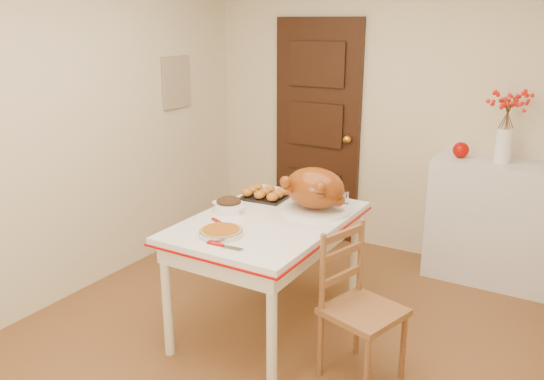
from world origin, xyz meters
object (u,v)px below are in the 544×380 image
Objects in this scene: pumpkin_pie at (221,231)px; kitchen_table at (268,274)px; chair_oak at (364,308)px; sideboard at (494,223)px; turkey_platter at (315,191)px.

kitchen_table is at bearing 77.17° from pumpkin_pie.
kitchen_table is 5.12× the size of pumpkin_pie.
kitchen_table is 0.78m from chair_oak.
chair_oak is at bearing -13.97° from kitchen_table.
sideboard is 1.79m from chair_oak.
turkey_platter reaches higher than sideboard.
turkey_platter is (-0.96, -1.28, 0.46)m from sideboard.
sideboard reaches higher than pumpkin_pie.
pumpkin_pie is at bearing -123.38° from turkey_platter.
turkey_platter is (0.20, 0.27, 0.55)m from kitchen_table.
chair_oak is (0.75, -0.19, 0.05)m from kitchen_table.
sideboard is at bearing 43.43° from turkey_platter.
sideboard reaches higher than kitchen_table.
kitchen_table is at bearing -136.28° from turkey_platter.
sideboard is at bearing 53.35° from kitchen_table.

